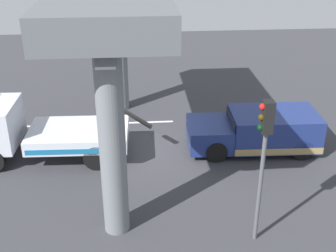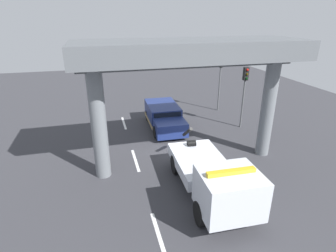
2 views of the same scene
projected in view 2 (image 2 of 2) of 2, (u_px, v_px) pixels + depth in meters
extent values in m
cube|color=#38383D|center=(182.00, 155.00, 16.33)|extent=(60.00, 40.00, 0.10)
cube|color=silver|center=(124.00, 123.00, 20.99)|extent=(2.60, 0.16, 0.01)
cube|color=silver|center=(135.00, 160.00, 15.63)|extent=(2.60, 0.16, 0.01)
cube|color=silver|center=(159.00, 236.00, 10.27)|extent=(2.60, 0.16, 0.01)
cube|color=silver|center=(200.00, 162.00, 13.57)|extent=(3.91, 2.52, 0.55)
cube|color=silver|center=(229.00, 192.00, 10.37)|extent=(2.12, 2.37, 1.65)
cube|color=black|center=(237.00, 194.00, 9.68)|extent=(0.13, 2.21, 0.66)
cube|color=#196B9E|center=(222.00, 161.00, 13.86)|extent=(3.65, 0.13, 0.20)
cylinder|color=black|center=(187.00, 132.00, 15.27)|extent=(1.42, 0.22, 1.07)
cylinder|color=black|center=(191.00, 143.00, 14.67)|extent=(0.37, 0.46, 0.36)
cube|color=yellow|center=(231.00, 172.00, 10.02)|extent=(0.30, 1.93, 0.16)
cylinder|color=black|center=(248.00, 206.00, 11.14)|extent=(1.01, 0.35, 1.00)
cylinder|color=black|center=(200.00, 213.00, 10.70)|extent=(1.01, 0.35, 1.00)
cylinder|color=black|center=(213.00, 160.00, 14.65)|extent=(1.01, 0.35, 1.00)
cylinder|color=black|center=(176.00, 164.00, 14.21)|extent=(1.01, 0.35, 1.00)
cube|color=navy|center=(162.00, 113.00, 20.55)|extent=(3.52, 2.31, 1.35)
cube|color=navy|center=(170.00, 128.00, 18.29)|extent=(1.79, 2.16, 0.95)
cube|color=black|center=(168.00, 117.00, 18.86)|extent=(0.12, 1.94, 0.59)
cube|color=#9E8451|center=(162.00, 119.00, 20.74)|extent=(3.54, 2.32, 0.28)
cylinder|color=black|center=(183.00, 130.00, 18.74)|extent=(0.85, 0.31, 0.84)
cylinder|color=black|center=(156.00, 132.00, 18.33)|extent=(0.85, 0.31, 0.84)
cylinder|color=black|center=(172.00, 114.00, 21.79)|extent=(0.85, 0.31, 0.84)
cylinder|color=black|center=(148.00, 115.00, 21.39)|extent=(0.85, 0.31, 0.84)
cylinder|color=slate|center=(268.00, 108.00, 15.34)|extent=(0.76, 0.76, 5.74)
cylinder|color=slate|center=(99.00, 124.00, 13.12)|extent=(0.76, 0.76, 5.74)
cube|color=#5B5F63|center=(192.00, 50.00, 12.96)|extent=(3.60, 11.35, 0.94)
cube|color=#4A4E52|center=(192.00, 64.00, 13.21)|extent=(0.50, 10.95, 0.36)
cylinder|color=#515456|center=(219.00, 89.00, 23.16)|extent=(0.12, 0.12, 3.76)
cube|color=black|center=(221.00, 62.00, 22.27)|extent=(0.28, 0.32, 0.90)
sphere|color=#360605|center=(222.00, 58.00, 22.02)|extent=(0.18, 0.18, 0.18)
sphere|color=#3A2D06|center=(222.00, 62.00, 22.13)|extent=(0.18, 0.18, 0.18)
sphere|color=green|center=(222.00, 66.00, 22.25)|extent=(0.18, 0.18, 0.18)
cylinder|color=#515456|center=(242.00, 104.00, 19.62)|extent=(0.12, 0.12, 3.55)
cube|color=black|center=(246.00, 74.00, 18.78)|extent=(0.28, 0.32, 0.90)
sphere|color=red|center=(248.00, 70.00, 18.52)|extent=(0.18, 0.18, 0.18)
sphere|color=#3A2D06|center=(247.00, 74.00, 18.64)|extent=(0.18, 0.18, 0.18)
sphere|color=black|center=(247.00, 79.00, 18.75)|extent=(0.18, 0.18, 0.18)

